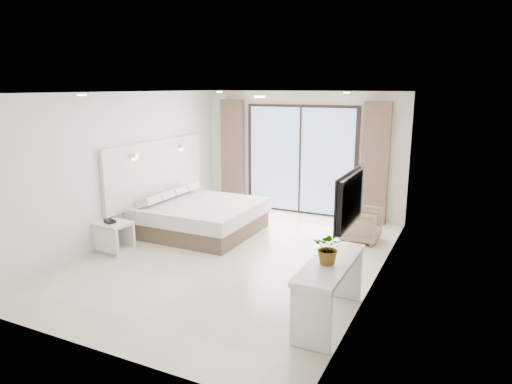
% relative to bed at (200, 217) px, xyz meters
% --- Properties ---
extents(ground, '(6.20, 6.20, 0.00)m').
position_rel_bed_xyz_m(ground, '(1.25, -0.90, -0.31)').
color(ground, beige).
rests_on(ground, ground).
extents(room_shell, '(4.62, 6.22, 2.72)m').
position_rel_bed_xyz_m(room_shell, '(1.05, -0.08, 1.27)').
color(room_shell, silver).
rests_on(room_shell, ground).
extents(bed, '(2.11, 2.01, 0.73)m').
position_rel_bed_xyz_m(bed, '(0.00, 0.00, 0.00)').
color(bed, brown).
rests_on(bed, ground).
extents(nightstand, '(0.60, 0.51, 0.52)m').
position_rel_bed_xyz_m(nightstand, '(-0.77, -1.57, -0.05)').
color(nightstand, silver).
rests_on(nightstand, ground).
extents(phone, '(0.21, 0.18, 0.06)m').
position_rel_bed_xyz_m(phone, '(-0.78, -1.61, 0.24)').
color(phone, black).
rests_on(phone, nightstand).
extents(console_desk, '(0.48, 1.53, 0.77)m').
position_rel_bed_xyz_m(console_desk, '(3.29, -2.29, 0.25)').
color(console_desk, silver).
rests_on(console_desk, ground).
extents(plant, '(0.43, 0.46, 0.31)m').
position_rel_bed_xyz_m(plant, '(3.29, -2.37, 0.62)').
color(plant, '#33662D').
rests_on(plant, console_desk).
extents(armchair, '(0.63, 0.67, 0.68)m').
position_rel_bed_xyz_m(armchair, '(2.96, 0.84, 0.03)').
color(armchair, '#897D59').
rests_on(armchair, ground).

